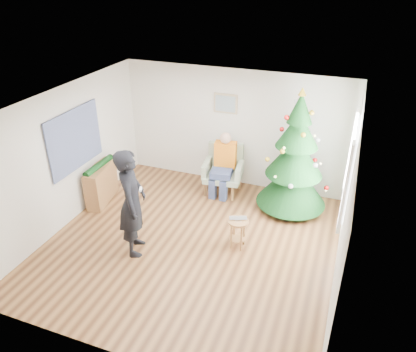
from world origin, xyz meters
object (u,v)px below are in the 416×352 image
at_px(stool, 238,233).
at_px(console, 101,184).
at_px(standing_man, 132,203).
at_px(armchair, 223,175).
at_px(christmas_tree, 295,158).

relative_size(stool, console, 0.56).
height_order(standing_man, console, standing_man).
bearing_deg(armchair, christmas_tree, -13.72).
height_order(stool, console, console).
height_order(christmas_tree, standing_man, christmas_tree).
distance_m(christmas_tree, standing_man, 3.27).
xyz_separation_m(christmas_tree, armchair, (-1.51, 0.17, -0.75)).
relative_size(christmas_tree, standing_man, 1.31).
bearing_deg(christmas_tree, stool, -111.52).
distance_m(armchair, standing_man, 2.68).
distance_m(christmas_tree, armchair, 1.70).
xyz_separation_m(christmas_tree, standing_man, (-2.29, -2.33, -0.18)).
bearing_deg(stool, standing_man, -156.84).
height_order(christmas_tree, stool, christmas_tree).
distance_m(standing_man, console, 2.00).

